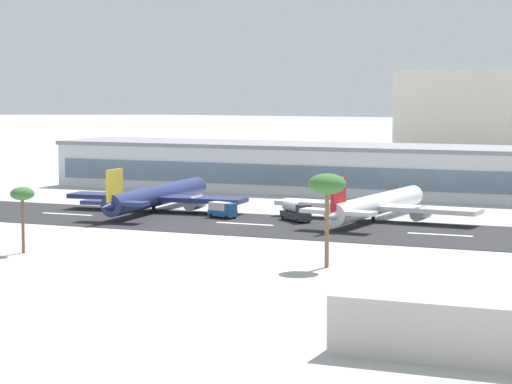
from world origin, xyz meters
TOP-DOWN VIEW (x-y plane):
  - ground_plane at (0.00, 0.00)m, footprint 1400.00×1400.00m
  - runway_strip at (0.00, 3.51)m, footprint 800.00×32.02m
  - runway_centreline_dash_3 at (-39.18, 3.51)m, footprint 12.00×1.20m
  - runway_centreline_dash_4 at (1.41, 3.51)m, footprint 12.00×1.20m
  - runway_centreline_dash_5 at (40.04, 3.51)m, footprint 12.00×1.20m
  - terminal_building at (-2.89, 70.21)m, footprint 149.27×26.54m
  - airliner_gold_tail_gate_0 at (-24.39, 14.34)m, footprint 40.08×50.50m
  - airliner_red_tail_gate_1 at (23.20, 17.76)m, footprint 42.72×47.65m
  - service_box_truck_0 at (-6.46, 10.35)m, footprint 6.43×4.02m
  - service_fuel_truck_1 at (9.00, 11.44)m, footprint 8.16×7.49m
  - service_baggage_tug_2 at (-38.71, 21.75)m, footprint 3.10×3.56m
  - palm_tree_1 at (-16.76, -43.65)m, footprint 3.89×3.89m
  - palm_tree_2 at (32.86, -37.51)m, footprint 5.65×5.65m

SIDE VIEW (x-z plane):
  - ground_plane at x=0.00m, z-range 0.00..0.00m
  - runway_strip at x=0.00m, z-range 0.00..0.08m
  - runway_centreline_dash_3 at x=-39.18m, z-range 0.08..0.09m
  - runway_centreline_dash_4 at x=1.41m, z-range 0.08..0.09m
  - runway_centreline_dash_5 at x=40.04m, z-range 0.08..0.09m
  - service_baggage_tug_2 at x=-38.71m, z-range -0.05..2.15m
  - service_box_truck_0 at x=-6.46m, z-range 0.16..3.41m
  - service_fuel_truck_1 at x=9.00m, z-range 0.05..4.00m
  - airliner_red_tail_gate_1 at x=23.20m, z-range -1.81..8.14m
  - airliner_gold_tail_gate_0 at x=-24.39m, z-range -1.91..8.63m
  - terminal_building at x=-2.89m, z-range 0.00..12.15m
  - palm_tree_1 at x=-16.76m, z-range 3.96..14.64m
  - palm_tree_2 at x=32.86m, z-range 5.15..19.15m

